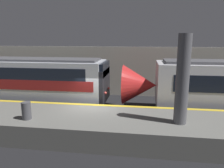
{
  "coord_description": "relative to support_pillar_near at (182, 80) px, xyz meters",
  "views": [
    {
      "loc": [
        2.86,
        -12.11,
        4.97
      ],
      "look_at": [
        0.99,
        0.85,
        2.15
      ],
      "focal_mm": 35.0,
      "sensor_mm": 36.0,
      "label": 1
    }
  ],
  "objects": [
    {
      "name": "ground_plane",
      "position": [
        -4.6,
        2.25,
        -3.11
      ],
      "size": [
        120.0,
        120.0,
        0.0
      ],
      "primitive_type": "plane",
      "color": "black"
    },
    {
      "name": "platform",
      "position": [
        -4.6,
        0.38,
        -2.57
      ],
      "size": [
        40.0,
        3.73,
        1.09
      ],
      "color": "slate",
      "rests_on": "ground"
    },
    {
      "name": "station_rear_barrier",
      "position": [
        -4.6,
        8.57,
        -1.01
      ],
      "size": [
        50.0,
        0.15,
        4.18
      ],
      "color": "#B2AD9E",
      "rests_on": "ground"
    },
    {
      "name": "support_pillar_near",
      "position": [
        0.0,
        0.0,
        0.0
      ],
      "size": [
        0.59,
        0.59,
        4.06
      ],
      "color": "#56565B",
      "rests_on": "platform"
    },
    {
      "name": "trash_bin",
      "position": [
        -7.25,
        -0.57,
        -1.6
      ],
      "size": [
        0.44,
        0.44,
        0.85
      ],
      "color": "#4C4C51",
      "rests_on": "platform"
    }
  ]
}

